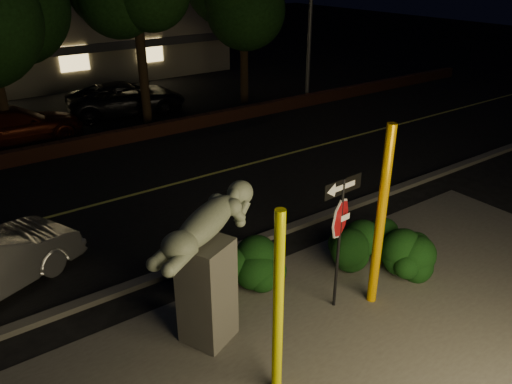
# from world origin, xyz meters

# --- Properties ---
(ground) EXTENTS (90.00, 90.00, 0.00)m
(ground) POSITION_xyz_m (0.00, 10.00, 0.00)
(ground) COLOR black
(ground) RESTS_ON ground
(patio) EXTENTS (14.00, 6.00, 0.02)m
(patio) POSITION_xyz_m (0.00, -1.00, 0.01)
(patio) COLOR #4C4944
(patio) RESTS_ON ground
(road) EXTENTS (80.00, 8.00, 0.01)m
(road) POSITION_xyz_m (0.00, 7.00, 0.01)
(road) COLOR black
(road) RESTS_ON ground
(lane_marking) EXTENTS (80.00, 0.12, 0.00)m
(lane_marking) POSITION_xyz_m (0.00, 7.00, 0.02)
(lane_marking) COLOR #C2C34E
(lane_marking) RESTS_ON road
(curb) EXTENTS (80.00, 0.25, 0.12)m
(curb) POSITION_xyz_m (0.00, 2.90, 0.06)
(curb) COLOR #4C4944
(curb) RESTS_ON ground
(brick_wall) EXTENTS (40.00, 0.35, 0.50)m
(brick_wall) POSITION_xyz_m (0.00, 11.30, 0.25)
(brick_wall) COLOR #4E2519
(brick_wall) RESTS_ON ground
(parking_lot) EXTENTS (40.00, 12.00, 0.01)m
(parking_lot) POSITION_xyz_m (0.00, 17.00, 0.01)
(parking_lot) COLOR black
(parking_lot) RESTS_ON ground
(building) EXTENTS (22.00, 10.20, 4.00)m
(building) POSITION_xyz_m (0.00, 24.99, 2.00)
(building) COLOR gray
(building) RESTS_ON ground
(yellow_pole_left) EXTENTS (0.16, 0.16, 3.13)m
(yellow_pole_left) POSITION_xyz_m (-1.52, -0.85, 1.56)
(yellow_pole_left) COLOR #FBF902
(yellow_pole_left) RESTS_ON ground
(yellow_pole_right) EXTENTS (0.18, 0.18, 3.59)m
(yellow_pole_right) POSITION_xyz_m (1.33, -0.16, 1.79)
(yellow_pole_right) COLOR #EAA300
(yellow_pole_right) RESTS_ON ground
(signpost) EXTENTS (0.90, 0.10, 2.66)m
(signpost) POSITION_xyz_m (0.62, 0.13, 1.89)
(signpost) COLOR black
(signpost) RESTS_ON ground
(sculpture) EXTENTS (2.37, 1.49, 2.61)m
(sculpture) POSITION_xyz_m (-1.74, 0.78, 1.61)
(sculpture) COLOR #4C4944
(sculpture) RESTS_ON ground
(hedge_center) EXTENTS (2.23, 1.60, 1.05)m
(hedge_center) POSITION_xyz_m (-0.48, 1.60, 0.53)
(hedge_center) COLOR black
(hedge_center) RESTS_ON ground
(hedge_right) EXTENTS (1.83, 1.21, 1.11)m
(hedge_right) POSITION_xyz_m (2.15, 0.86, 0.55)
(hedge_right) COLOR black
(hedge_right) RESTS_ON ground
(hedge_far_right) EXTENTS (1.52, 1.02, 1.00)m
(hedge_far_right) POSITION_xyz_m (2.60, -0.06, 0.50)
(hedge_far_right) COLOR black
(hedge_far_right) RESTS_ON ground
(parked_car_darkred) EXTENTS (4.78, 2.10, 1.37)m
(parked_car_darkred) POSITION_xyz_m (-2.29, 13.37, 0.68)
(parked_car_darkred) COLOR #3F0F05
(parked_car_darkred) RESTS_ON ground
(parked_car_dark) EXTENTS (5.16, 3.02, 1.35)m
(parked_car_dark) POSITION_xyz_m (2.44, 14.68, 0.67)
(parked_car_dark) COLOR black
(parked_car_dark) RESTS_ON ground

